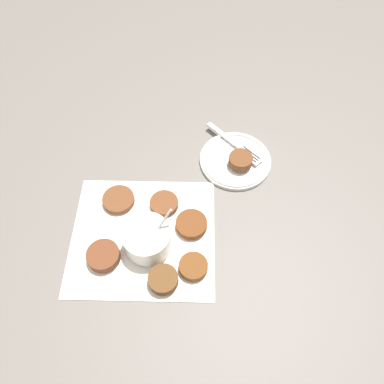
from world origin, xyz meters
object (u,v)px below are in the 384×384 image
at_px(serving_plate, 235,160).
at_px(fork, 239,147).
at_px(sauce_bowl, 147,240).
at_px(fritter_on_plate, 241,160).

height_order(serving_plate, fork, fork).
bearing_deg(serving_plate, sauce_bowl, 47.17).
relative_size(serving_plate, fork, 1.21).
height_order(sauce_bowl, serving_plate, sauce_bowl).
xyz_separation_m(serving_plate, fork, (-0.01, -0.03, 0.01)).
distance_m(sauce_bowl, fritter_on_plate, 0.29).
bearing_deg(fork, fritter_on_plate, 88.11).
bearing_deg(serving_plate, fork, -108.63).
bearing_deg(fritter_on_plate, fork, -91.89).
xyz_separation_m(sauce_bowl, serving_plate, (-0.20, -0.22, -0.02)).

